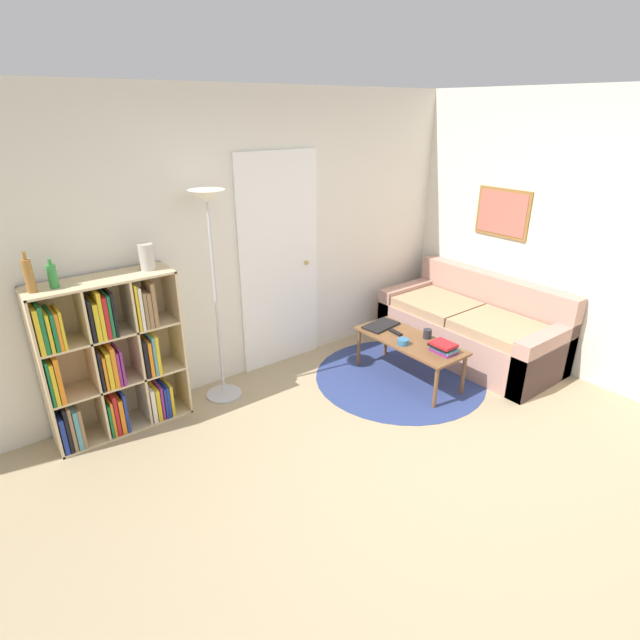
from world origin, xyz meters
name	(u,v)px	position (x,y,z in m)	size (l,w,h in m)	color
ground_plane	(432,486)	(0.00, 0.00, 0.00)	(14.00, 14.00, 0.00)	tan
wall_back	(257,240)	(0.01, 2.24, 1.29)	(7.57, 0.11, 2.60)	silver
wall_right	(511,227)	(2.31, 1.11, 1.30)	(0.08, 5.22, 2.60)	silver
rug	(399,377)	(0.92, 1.21, 0.00)	(1.62, 1.62, 0.01)	navy
bookshelf	(109,360)	(-1.48, 2.02, 0.62)	(1.04, 0.34, 1.27)	beige
floor_lamp	(210,238)	(-0.58, 1.95, 1.45)	(0.32, 0.32, 1.83)	#B7B7BC
couch	(473,329)	(1.90, 1.12, 0.28)	(0.86, 1.83, 0.81)	tan
coffee_table	(410,344)	(0.96, 1.15, 0.37)	(0.46, 1.07, 0.42)	brown
laptop	(381,325)	(0.96, 1.53, 0.43)	(0.38, 0.25, 0.02)	black
bowl	(403,342)	(0.83, 1.11, 0.44)	(0.11, 0.11, 0.05)	teal
book_stack_on_table	(443,347)	(1.00, 0.79, 0.46)	(0.17, 0.23, 0.09)	#7F287A
cup	(427,334)	(1.11, 1.07, 0.46)	(0.08, 0.08, 0.09)	#28282D
remote	(396,332)	(0.95, 1.32, 0.43)	(0.06, 0.16, 0.02)	black
bottle_left	(29,275)	(-1.88, 2.00, 1.39)	(0.06, 0.06, 0.28)	olive
bottle_middle	(53,276)	(-1.75, 2.01, 1.35)	(0.06, 0.06, 0.20)	#2D8438
vase_on_shelf	(147,257)	(-1.08, 2.03, 1.37)	(0.11, 0.11, 0.20)	#B7B2A8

